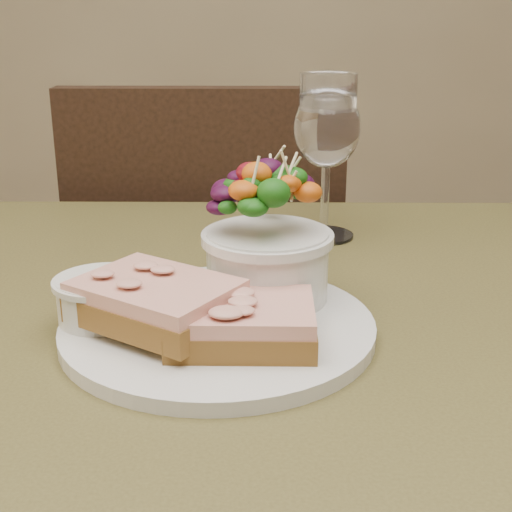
{
  "coord_description": "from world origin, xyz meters",
  "views": [
    {
      "loc": [
        0.0,
        -0.56,
        1.01
      ],
      "look_at": [
        -0.01,
        0.0,
        0.81
      ],
      "focal_mm": 50.0,
      "sensor_mm": 36.0,
      "label": 1
    }
  ],
  "objects_px": {
    "chair_far": "(216,400)",
    "wine_glass": "(327,133)",
    "dinner_plate": "(218,327)",
    "sandwich_front": "(242,323)",
    "cafe_table": "(262,424)",
    "sandwich_back": "(156,301)",
    "ramekin": "(103,297)",
    "salad_bowl": "(267,234)"
  },
  "relations": [
    {
      "from": "ramekin",
      "to": "wine_glass",
      "type": "distance_m",
      "value": 0.34
    },
    {
      "from": "salad_bowl",
      "to": "ramekin",
      "type": "bearing_deg",
      "value": -160.71
    },
    {
      "from": "dinner_plate",
      "to": "chair_far",
      "type": "bearing_deg",
      "value": 94.58
    },
    {
      "from": "sandwich_front",
      "to": "wine_glass",
      "type": "relative_size",
      "value": 0.65
    },
    {
      "from": "dinner_plate",
      "to": "ramekin",
      "type": "height_order",
      "value": "ramekin"
    },
    {
      "from": "cafe_table",
      "to": "dinner_plate",
      "type": "relative_size",
      "value": 3.07
    },
    {
      "from": "chair_far",
      "to": "sandwich_back",
      "type": "distance_m",
      "value": 0.84
    },
    {
      "from": "sandwich_back",
      "to": "cafe_table",
      "type": "bearing_deg",
      "value": 58.25
    },
    {
      "from": "chair_far",
      "to": "dinner_plate",
      "type": "xyz_separation_m",
      "value": [
        0.05,
        -0.66,
        0.46
      ]
    },
    {
      "from": "dinner_plate",
      "to": "ramekin",
      "type": "distance_m",
      "value": 0.1
    },
    {
      "from": "wine_glass",
      "to": "sandwich_back",
      "type": "bearing_deg",
      "value": -118.94
    },
    {
      "from": "cafe_table",
      "to": "ramekin",
      "type": "relative_size",
      "value": 10.75
    },
    {
      "from": "cafe_table",
      "to": "sandwich_back",
      "type": "xyz_separation_m",
      "value": [
        -0.08,
        -0.04,
        0.14
      ]
    },
    {
      "from": "wine_glass",
      "to": "cafe_table",
      "type": "bearing_deg",
      "value": -106.55
    },
    {
      "from": "salad_bowl",
      "to": "wine_glass",
      "type": "xyz_separation_m",
      "value": [
        0.07,
        0.22,
        0.05
      ]
    },
    {
      "from": "dinner_plate",
      "to": "sandwich_front",
      "type": "distance_m",
      "value": 0.05
    },
    {
      "from": "chair_far",
      "to": "sandwich_back",
      "type": "bearing_deg",
      "value": 90.43
    },
    {
      "from": "dinner_plate",
      "to": "salad_bowl",
      "type": "relative_size",
      "value": 2.05
    },
    {
      "from": "cafe_table",
      "to": "wine_glass",
      "type": "bearing_deg",
      "value": 73.45
    },
    {
      "from": "chair_far",
      "to": "wine_glass",
      "type": "bearing_deg",
      "value": 112.22
    },
    {
      "from": "ramekin",
      "to": "sandwich_back",
      "type": "bearing_deg",
      "value": -22.67
    },
    {
      "from": "cafe_table",
      "to": "chair_far",
      "type": "bearing_deg",
      "value": 97.98
    },
    {
      "from": "sandwich_back",
      "to": "ramekin",
      "type": "xyz_separation_m",
      "value": [
        -0.05,
        0.02,
        -0.0
      ]
    },
    {
      "from": "salad_bowl",
      "to": "wine_glass",
      "type": "relative_size",
      "value": 0.73
    },
    {
      "from": "wine_glass",
      "to": "chair_far",
      "type": "bearing_deg",
      "value": 112.24
    },
    {
      "from": "sandwich_front",
      "to": "ramekin",
      "type": "xyz_separation_m",
      "value": [
        -0.12,
        0.04,
        0.0
      ]
    },
    {
      "from": "salad_bowl",
      "to": "dinner_plate",
      "type": "bearing_deg",
      "value": -128.88
    },
    {
      "from": "cafe_table",
      "to": "chair_far",
      "type": "xyz_separation_m",
      "value": [
        -0.09,
        0.64,
        -0.36
      ]
    },
    {
      "from": "dinner_plate",
      "to": "ramekin",
      "type": "xyz_separation_m",
      "value": [
        -0.1,
        0.0,
        0.03
      ]
    },
    {
      "from": "cafe_table",
      "to": "sandwich_back",
      "type": "relative_size",
      "value": 5.26
    },
    {
      "from": "sandwich_back",
      "to": "wine_glass",
      "type": "distance_m",
      "value": 0.33
    },
    {
      "from": "sandwich_front",
      "to": "salad_bowl",
      "type": "height_order",
      "value": "salad_bowl"
    },
    {
      "from": "cafe_table",
      "to": "chair_far",
      "type": "distance_m",
      "value": 0.74
    },
    {
      "from": "ramekin",
      "to": "salad_bowl",
      "type": "height_order",
      "value": "salad_bowl"
    },
    {
      "from": "cafe_table",
      "to": "ramekin",
      "type": "distance_m",
      "value": 0.19
    },
    {
      "from": "chair_far",
      "to": "sandwich_back",
      "type": "relative_size",
      "value": 5.92
    },
    {
      "from": "dinner_plate",
      "to": "sandwich_back",
      "type": "relative_size",
      "value": 1.71
    },
    {
      "from": "cafe_table",
      "to": "sandwich_back",
      "type": "height_order",
      "value": "sandwich_back"
    },
    {
      "from": "dinner_plate",
      "to": "ramekin",
      "type": "relative_size",
      "value": 3.5
    },
    {
      "from": "dinner_plate",
      "to": "sandwich_back",
      "type": "bearing_deg",
      "value": -160.65
    },
    {
      "from": "wine_glass",
      "to": "dinner_plate",
      "type": "bearing_deg",
      "value": -112.22
    },
    {
      "from": "cafe_table",
      "to": "ramekin",
      "type": "height_order",
      "value": "ramekin"
    }
  ]
}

